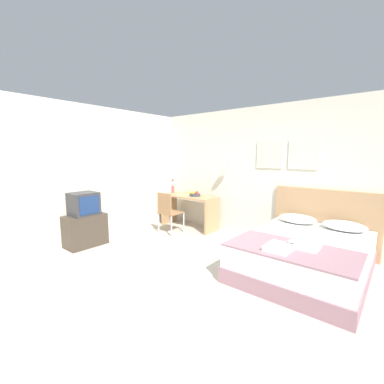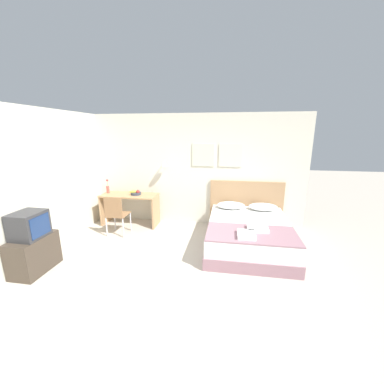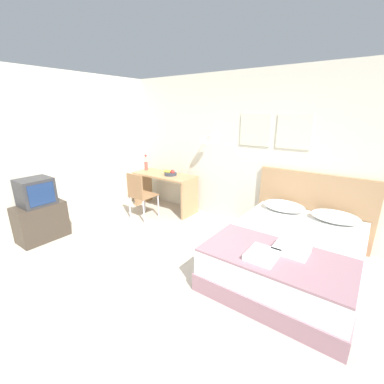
# 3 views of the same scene
# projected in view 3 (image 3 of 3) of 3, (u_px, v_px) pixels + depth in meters

# --- Properties ---
(ground_plane) EXTENTS (24.00, 24.00, 0.00)m
(ground_plane) POSITION_uv_depth(u_px,v_px,m) (131.00, 288.00, 3.04)
(ground_plane) COLOR #B2A899
(wall_back) EXTENTS (5.48, 0.31, 2.65)m
(wall_back) POSITION_uv_depth(u_px,v_px,m) (236.00, 150.00, 4.60)
(wall_back) COLOR beige
(wall_back) RESTS_ON ground_plane
(wall_left) EXTENTS (0.06, 5.53, 2.65)m
(wall_left) POSITION_uv_depth(u_px,v_px,m) (5.00, 159.00, 3.80)
(wall_left) COLOR beige
(wall_left) RESTS_ON ground_plane
(bed) EXTENTS (1.58, 2.07, 0.52)m
(bed) POSITION_uv_depth(u_px,v_px,m) (290.00, 254.00, 3.28)
(bed) COLOR gray
(bed) RESTS_ON ground_plane
(headboard) EXTENTS (1.70, 0.06, 1.11)m
(headboard) POSITION_uv_depth(u_px,v_px,m) (312.00, 208.00, 4.01)
(headboard) COLOR #A87F56
(headboard) RESTS_ON ground_plane
(pillow_left) EXTENTS (0.63, 0.41, 0.15)m
(pillow_left) POSITION_uv_depth(u_px,v_px,m) (284.00, 206.00, 3.98)
(pillow_left) COLOR white
(pillow_left) RESTS_ON bed
(pillow_right) EXTENTS (0.63, 0.41, 0.15)m
(pillow_right) POSITION_uv_depth(u_px,v_px,m) (335.00, 217.00, 3.58)
(pillow_right) COLOR white
(pillow_right) RESTS_ON bed
(throw_blanket) EXTENTS (1.54, 0.83, 0.02)m
(throw_blanket) POSITION_uv_depth(u_px,v_px,m) (276.00, 255.00, 2.73)
(throw_blanket) COLOR gray
(throw_blanket) RESTS_ON bed
(folded_towel_near_foot) EXTENTS (0.36, 0.30, 0.06)m
(folded_towel_near_foot) POSITION_uv_depth(u_px,v_px,m) (291.00, 250.00, 2.77)
(folded_towel_near_foot) COLOR white
(folded_towel_near_foot) RESTS_ON throw_blanket
(folded_towel_mid_bed) EXTENTS (0.29, 0.34, 0.06)m
(folded_towel_mid_bed) POSITION_uv_depth(u_px,v_px,m) (262.00, 255.00, 2.67)
(folded_towel_mid_bed) COLOR white
(folded_towel_mid_bed) RESTS_ON throw_blanket
(desk) EXTENTS (1.34, 0.56, 0.76)m
(desk) POSITION_uv_depth(u_px,v_px,m) (165.00, 184.00, 5.32)
(desk) COLOR #A87F56
(desk) RESTS_ON ground_plane
(desk_chair) EXTENTS (0.43, 0.43, 0.90)m
(desk_chair) POSITION_uv_depth(u_px,v_px,m) (139.00, 193.00, 4.83)
(desk_chair) COLOR #8E6642
(desk_chair) RESTS_ON ground_plane
(fruit_bowl) EXTENTS (0.27, 0.25, 0.12)m
(fruit_bowl) POSITION_uv_depth(u_px,v_px,m) (170.00, 173.00, 5.15)
(fruit_bowl) COLOR #333842
(fruit_bowl) RESTS_ON desk
(flower_vase) EXTENTS (0.07, 0.07, 0.34)m
(flower_vase) POSITION_uv_depth(u_px,v_px,m) (146.00, 164.00, 5.58)
(flower_vase) COLOR #D14C42
(flower_vase) RESTS_ON desk
(tv_stand) EXTENTS (0.43, 0.71, 0.59)m
(tv_stand) POSITION_uv_depth(u_px,v_px,m) (41.00, 222.00, 4.13)
(tv_stand) COLOR #3D3328
(tv_stand) RESTS_ON ground_plane
(television) EXTENTS (0.42, 0.47, 0.42)m
(television) POSITION_uv_depth(u_px,v_px,m) (35.00, 192.00, 3.98)
(television) COLOR #2D2D30
(television) RESTS_ON tv_stand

